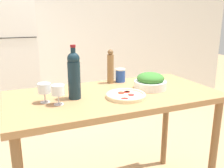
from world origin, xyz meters
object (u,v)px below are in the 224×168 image
wine_glass_near (58,91)px  salt_canister (120,75)px  refrigerator (11,66)px  wine_glass_far (44,89)px  homemade_pizza (126,95)px  wine_bottle (74,74)px  salad_bowl (151,82)px  pepper_mill (110,67)px

wine_glass_near → salt_canister: bearing=31.4°
refrigerator → salt_canister: (0.83, -1.51, 0.13)m
refrigerator → wine_glass_far: bearing=-84.8°
wine_glass_near → homemade_pizza: size_ratio=0.47×
refrigerator → wine_glass_far: 1.81m
wine_bottle → salad_bowl: (0.59, -0.00, -0.11)m
wine_bottle → pepper_mill: (0.37, 0.28, -0.03)m
refrigerator → wine_glass_near: (0.24, -1.87, 0.16)m
salt_canister → wine_glass_near: bearing=-148.6°
pepper_mill → homemade_pizza: 0.42m
salad_bowl → wine_glass_near: bearing=-173.9°
homemade_pizza → salt_canister: (0.14, 0.40, 0.04)m
wine_bottle → pepper_mill: size_ratio=1.29×
wine_bottle → refrigerator: bearing=101.4°
wine_glass_far → homemade_pizza: size_ratio=0.47×
wine_glass_near → salt_canister: size_ratio=1.14×
refrigerator → wine_glass_near: size_ratio=13.44×
wine_bottle → pepper_mill: bearing=37.0°
wine_bottle → pepper_mill: wine_bottle is taller
salad_bowl → wine_bottle: bearing=179.9°
pepper_mill → wine_bottle: bearing=-143.0°
wine_glass_far → salt_canister: size_ratio=1.14×
wine_glass_far → homemade_pizza: bearing=-11.9°
refrigerator → wine_glass_far: (0.16, -1.79, 0.16)m
salt_canister → refrigerator: bearing=118.7°
refrigerator → wine_bottle: (0.36, -1.79, 0.24)m
salad_bowl → homemade_pizza: bearing=-156.9°
wine_glass_near → salad_bowl: bearing=6.1°
wine_bottle → homemade_pizza: 0.38m
wine_bottle → wine_glass_near: bearing=-148.5°
wine_glass_far → homemade_pizza: wine_glass_far is taller
wine_bottle → wine_glass_near: size_ratio=2.82×
wine_glass_near → wine_glass_far: size_ratio=1.00×
salad_bowl → pepper_mill: bearing=126.8°
wine_bottle → salt_canister: (0.46, 0.28, -0.11)m
wine_glass_near → wine_glass_far: same height
wine_bottle → homemade_pizza: size_ratio=1.32×
wine_glass_near → refrigerator: bearing=97.2°
salt_canister → homemade_pizza: bearing=-109.6°
homemade_pizza → salt_canister: bearing=70.4°
refrigerator → wine_bottle: size_ratio=4.76×
wine_glass_near → wine_bottle: bearing=31.5°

